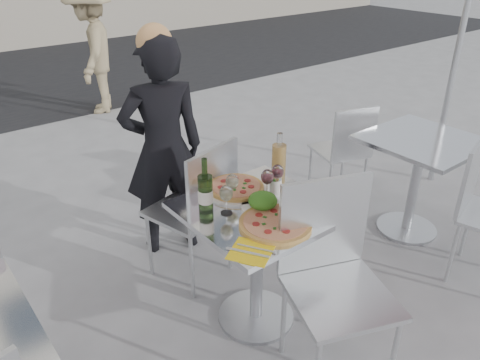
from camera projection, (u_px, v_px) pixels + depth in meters
ground at (256, 317)px, 2.75m from camera, size 80.00×80.00×0.00m
main_table at (257, 242)px, 2.50m from camera, size 0.72×0.72×0.75m
side_table_right at (418, 166)px, 3.32m from camera, size 0.72×0.72×0.75m
chair_far at (200, 203)px, 2.82m from camera, size 0.53×0.54×0.95m
chair_near at (332, 267)px, 2.22m from camera, size 0.60×0.60×1.01m
side_chair_rfar at (346, 146)px, 3.75m from camera, size 0.48×0.49×0.84m
woman_diner at (163, 150)px, 3.06m from camera, size 0.63×0.51×1.50m
pedestrian_b at (93, 50)px, 5.67m from camera, size 0.98×1.14×1.53m
pizza_near at (275, 223)px, 2.25m from camera, size 0.36×0.36×0.02m
pizza_far at (236, 188)px, 2.56m from camera, size 0.35×0.35×0.03m
salad_plate at (263, 202)px, 2.38m from camera, size 0.22×0.22×0.09m
wine_bottle at (205, 192)px, 2.32m from camera, size 0.08×0.08×0.29m
carafe at (279, 162)px, 2.62m from camera, size 0.08×0.08×0.29m
sugar_shaker at (276, 186)px, 2.51m from camera, size 0.06×0.06×0.11m
wineglass_white_a at (226, 194)px, 2.31m from camera, size 0.07×0.07×0.16m
wineglass_white_b at (232, 183)px, 2.41m from camera, size 0.07×0.07×0.16m
wineglass_red_a at (267, 178)px, 2.46m from camera, size 0.07×0.07×0.16m
wineglass_red_b at (277, 173)px, 2.52m from camera, size 0.07×0.07×0.16m
napkin_left at (251, 251)px, 2.06m from camera, size 0.25×0.25×0.01m
napkin_right at (327, 211)px, 2.37m from camera, size 0.24×0.24×0.01m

